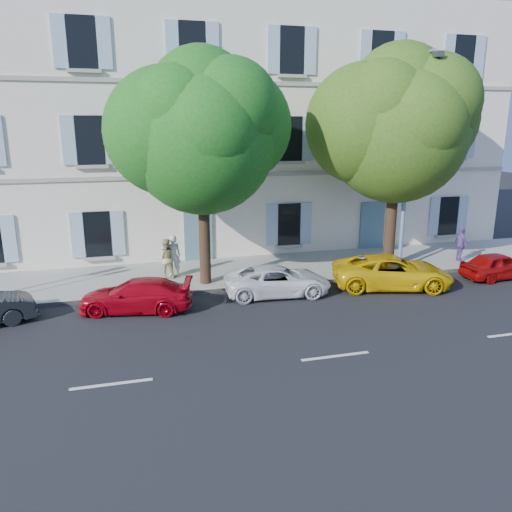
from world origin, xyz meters
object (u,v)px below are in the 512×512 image
object	(u,v)px
car_white_coupe	(278,281)
pedestrian_b	(166,258)
car_red_coupe	(136,295)
tree_left	(202,140)
car_yellow_supercar	(392,272)
pedestrian_c	(461,244)
pedestrian_a	(173,256)
car_red_hatchback	(498,266)
tree_right	(397,133)
street_lamp	(410,152)

from	to	relation	value
car_white_coupe	pedestrian_b	world-z (taller)	pedestrian_b
car_red_coupe	tree_left	world-z (taller)	tree_left
car_red_coupe	car_yellow_supercar	size ratio (longest dim) A/B	0.83
pedestrian_c	pedestrian_a	bearing A→B (deg)	89.75
car_red_coupe	pedestrian_b	size ratio (longest dim) A/B	2.34
pedestrian_a	pedestrian_b	xyz separation A→B (m)	(-0.32, -0.22, -0.04)
car_white_coupe	car_red_hatchback	bearing A→B (deg)	-87.48
car_red_coupe	pedestrian_c	xyz separation A→B (m)	(14.52, 2.20, 0.40)
car_white_coupe	car_yellow_supercar	size ratio (longest dim) A/B	0.87
car_white_coupe	tree_right	xyz separation A→B (m)	(5.70, 1.92, 5.35)
car_yellow_supercar	tree_left	bearing A→B (deg)	89.05
pedestrian_b	pedestrian_a	bearing A→B (deg)	-142.69
car_white_coupe	tree_left	size ratio (longest dim) A/B	0.47
tree_left	pedestrian_b	size ratio (longest dim) A/B	5.24
car_red_coupe	pedestrian_c	distance (m)	14.69
car_white_coupe	car_red_hatchback	size ratio (longest dim) A/B	1.24
car_red_coupe	tree_left	size ratio (longest dim) A/B	0.45
car_white_coupe	car_yellow_supercar	xyz separation A→B (m)	(4.62, -0.33, 0.09)
pedestrian_a	pedestrian_b	bearing A→B (deg)	34.53
street_lamp	pedestrian_c	xyz separation A→B (m)	(3.24, 0.42, -4.17)
pedestrian_b	car_red_hatchback	bearing A→B (deg)	169.54
car_red_coupe	tree_left	bearing A→B (deg)	139.57
car_red_hatchback	tree_left	world-z (taller)	tree_left
car_yellow_supercar	street_lamp	size ratio (longest dim) A/B	0.53
tree_left	tree_right	xyz separation A→B (m)	(8.16, 0.22, 0.23)
pedestrian_b	car_red_coupe	bearing A→B (deg)	70.04
car_yellow_supercar	car_red_hatchback	bearing A→B (deg)	-75.49
pedestrian_a	car_white_coupe	bearing A→B (deg)	140.08
car_red_coupe	pedestrian_b	bearing A→B (deg)	170.18
car_white_coupe	car_yellow_supercar	world-z (taller)	car_yellow_supercar
car_red_coupe	street_lamp	size ratio (longest dim) A/B	0.44
pedestrian_b	tree_right	bearing A→B (deg)	177.72
tree_right	pedestrian_a	bearing A→B (deg)	173.43
tree_right	car_white_coupe	bearing A→B (deg)	-161.37
tree_right	pedestrian_c	size ratio (longest dim) A/B	5.59
car_yellow_supercar	pedestrian_c	world-z (taller)	pedestrian_c
car_red_hatchback	tree_left	xyz separation A→B (m)	(-11.97, 2.08, 5.12)
car_yellow_supercar	tree_right	world-z (taller)	tree_right
car_red_coupe	car_yellow_supercar	xyz separation A→B (m)	(9.82, 0.01, 0.09)
car_red_hatchback	tree_left	size ratio (longest dim) A/B	0.38
car_yellow_supercar	pedestrian_c	xyz separation A→B (m)	(4.70, 2.18, 0.31)
pedestrian_a	pedestrian_b	world-z (taller)	pedestrian_a
car_yellow_supercar	car_red_hatchback	distance (m)	4.90
car_red_coupe	tree_right	bearing A→B (deg)	114.64
car_red_coupe	car_red_hatchback	world-z (taller)	car_red_coupe
tree_left	pedestrian_c	xyz separation A→B (m)	(11.77, 0.15, -4.72)
car_yellow_supercar	car_red_coupe	bearing A→B (deg)	105.18
tree_left	pedestrian_a	bearing A→B (deg)	131.04
tree_left	pedestrian_b	distance (m)	5.04
car_yellow_supercar	pedestrian_a	size ratio (longest dim) A/B	2.69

